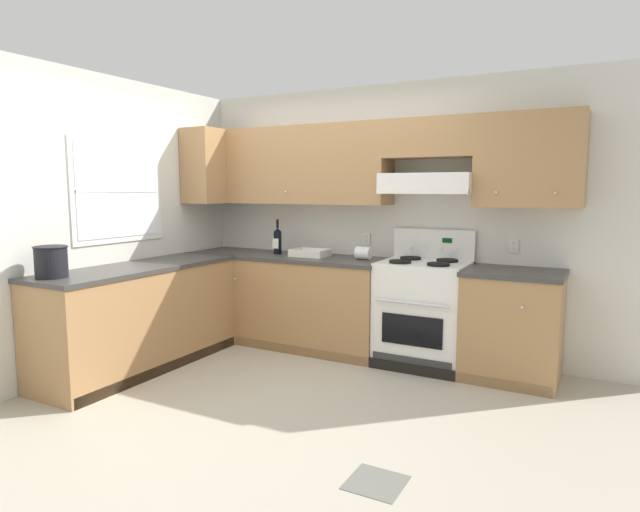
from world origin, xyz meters
The scene contains 11 objects.
ground_plane centered at (0.00, 0.00, 0.00)m, with size 7.04×7.04×0.00m, color #B2AA99.
floor_accent_tile centered at (1.31, -0.77, 0.00)m, with size 0.30×0.30×0.01m, color slate.
wall_back centered at (0.40, 1.53, 1.48)m, with size 4.68×0.57×2.55m.
wall_left centered at (-1.59, 0.23, 1.34)m, with size 0.47×4.00×2.55m.
counter_back_run centered at (0.08, 1.24, 0.45)m, with size 3.60×0.65×0.91m.
counter_left_run centered at (-1.24, 0.00, 0.45)m, with size 0.63×1.91×0.91m.
stove centered at (0.91, 1.25, 0.48)m, with size 0.76×0.62×1.20m.
wine_bottle centered at (-0.63, 1.28, 1.05)m, with size 0.08×0.08×0.35m.
bowl centered at (-0.24, 1.26, 0.93)m, with size 0.35×0.25×0.07m.
bucket centered at (-1.32, -0.77, 1.03)m, with size 0.24×0.24×0.24m.
paper_towel_roll centered at (0.31, 1.29, 0.97)m, with size 0.14×0.12×0.12m.
Camera 1 is at (2.34, -3.31, 1.58)m, focal length 30.26 mm.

